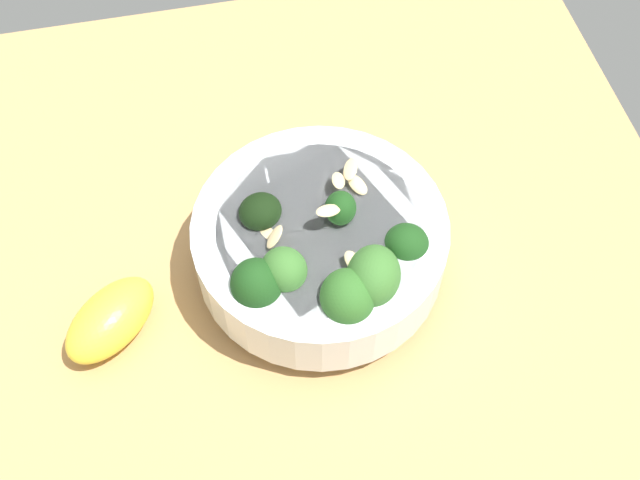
# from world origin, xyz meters

# --- Properties ---
(ground_plane) EXTENTS (0.69, 0.69, 0.04)m
(ground_plane) POSITION_xyz_m (0.00, 0.00, -0.02)
(ground_plane) COLOR tan
(bowl_of_broccoli) EXTENTS (0.18, 0.18, 0.09)m
(bowl_of_broccoli) POSITION_xyz_m (0.03, -0.05, 0.04)
(bowl_of_broccoli) COLOR white
(bowl_of_broccoli) RESTS_ON ground_plane
(lemon_wedge) EXTENTS (0.08, 0.09, 0.04)m
(lemon_wedge) POSITION_xyz_m (0.01, 0.10, 0.02)
(lemon_wedge) COLOR yellow
(lemon_wedge) RESTS_ON ground_plane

